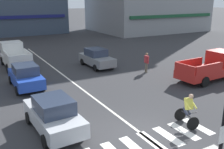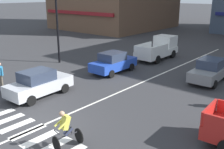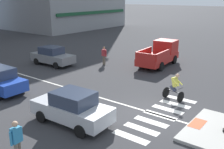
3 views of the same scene
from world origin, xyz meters
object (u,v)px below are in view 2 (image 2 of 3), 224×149
at_px(pedestrian_at_curb_left, 0,73).
at_px(cyclist, 66,129).
at_px(car_silver_westbound_near, 39,83).
at_px(pickup_truck_white_westbound_distant, 159,48).
at_px(car_blue_westbound_far, 113,62).
at_px(traffic_light_mast, 58,10).
at_px(car_grey_eastbound_far, 210,71).

bearing_deg(pedestrian_at_curb_left, cyclist, -12.59).
xyz_separation_m(car_silver_westbound_near, pickup_truck_white_westbound_distant, (0.50, 13.32, 0.17)).
relative_size(car_blue_westbound_far, cyclist, 2.45).
relative_size(car_silver_westbound_near, cyclist, 2.49).
bearing_deg(pickup_truck_white_westbound_distant, traffic_light_mast, -124.94).
bearing_deg(pedestrian_at_curb_left, car_blue_westbound_far, 64.39).
relative_size(pickup_truck_white_westbound_distant, cyclist, 3.06).
relative_size(car_blue_westbound_far, car_silver_westbound_near, 0.98).
height_order(car_silver_westbound_near, pickup_truck_white_westbound_distant, pickup_truck_white_westbound_distant).
bearing_deg(car_silver_westbound_near, cyclist, -25.22).
distance_m(pickup_truck_white_westbound_distant, pedestrian_at_curb_left, 14.52).
bearing_deg(pedestrian_at_curb_left, car_silver_westbound_near, 10.65).
height_order(car_blue_westbound_far, car_grey_eastbound_far, same).
xyz_separation_m(car_grey_eastbound_far, cyclist, (-1.15, -12.25, 0.06)).
bearing_deg(car_silver_westbound_near, car_grey_eastbound_far, 54.27).
bearing_deg(car_grey_eastbound_far, pedestrian_at_curb_left, -135.33).
bearing_deg(traffic_light_mast, cyclist, -38.35).
distance_m(car_blue_westbound_far, car_grey_eastbound_far, 7.23).
bearing_deg(car_grey_eastbound_far, pickup_truck_white_westbound_distant, 149.36).
relative_size(traffic_light_mast, car_grey_eastbound_far, 1.75).
distance_m(cyclist, pedestrian_at_curb_left, 9.39).
height_order(cyclist, pedestrian_at_curb_left, cyclist).
bearing_deg(traffic_light_mast, car_silver_westbound_near, -49.46).
xyz_separation_m(car_blue_westbound_far, pedestrian_at_curb_left, (-3.60, -7.51, 0.17)).
bearing_deg(car_blue_westbound_far, pedestrian_at_curb_left, -115.61).
bearing_deg(cyclist, car_blue_westbound_far, 120.22).
height_order(car_grey_eastbound_far, pedestrian_at_curb_left, pedestrian_at_curb_left).
xyz_separation_m(traffic_light_mast, car_grey_eastbound_far, (11.72, 3.88, -3.89)).
xyz_separation_m(pickup_truck_white_westbound_distant, cyclist, (5.22, -16.02, -0.11)).
distance_m(pickup_truck_white_westbound_distant, cyclist, 16.85).
relative_size(car_blue_westbound_far, pickup_truck_white_westbound_distant, 0.80).
relative_size(pickup_truck_white_westbound_distant, pedestrian_at_curb_left, 3.07).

